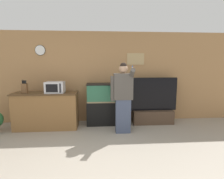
# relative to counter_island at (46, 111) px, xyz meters

# --- Properties ---
(wall_back_paneled) EXTENTS (10.00, 0.08, 2.60)m
(wall_back_paneled) POSITION_rel_counter_island_xyz_m (1.27, 0.57, 0.82)
(wall_back_paneled) COLOR #A87A4C
(wall_back_paneled) RESTS_ON ground_plane
(counter_island) EXTENTS (1.64, 0.56, 0.96)m
(counter_island) POSITION_rel_counter_island_xyz_m (0.00, 0.00, 0.00)
(counter_island) COLOR brown
(counter_island) RESTS_ON ground_plane
(microwave) EXTENTS (0.46, 0.35, 0.28)m
(microwave) POSITION_rel_counter_island_xyz_m (0.26, -0.03, 0.62)
(microwave) COLOR silver
(microwave) RESTS_ON counter_island
(knife_block) EXTENTS (0.14, 0.10, 0.34)m
(knife_block) POSITION_rel_counter_island_xyz_m (-0.51, -0.01, 0.60)
(knife_block) COLOR brown
(knife_block) RESTS_ON counter_island
(aquarium_on_stand) EXTENTS (0.94, 0.47, 1.15)m
(aquarium_on_stand) POSITION_rel_counter_island_xyz_m (1.50, 0.24, 0.10)
(aquarium_on_stand) COLOR black
(aquarium_on_stand) RESTS_ON ground_plane
(tv_on_stand) EXTENTS (1.37, 0.40, 1.31)m
(tv_on_stand) POSITION_rel_counter_island_xyz_m (2.90, 0.20, -0.10)
(tv_on_stand) COLOR #4C3828
(tv_on_stand) RESTS_ON ground_plane
(person_standing) EXTENTS (0.54, 0.41, 1.72)m
(person_standing) POSITION_rel_counter_island_xyz_m (1.96, -0.42, 0.42)
(person_standing) COLOR #424C66
(person_standing) RESTS_ON ground_plane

